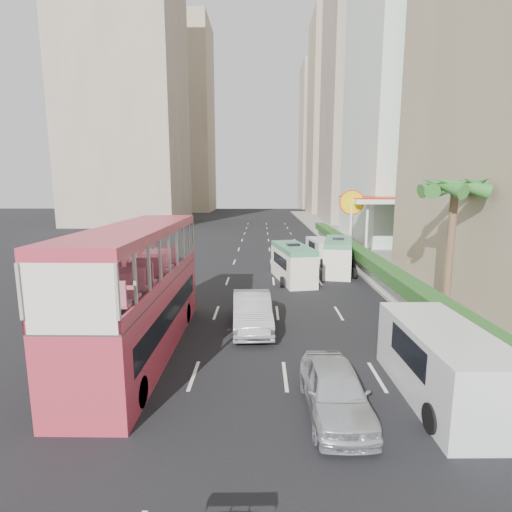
{
  "coord_description": "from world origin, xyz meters",
  "views": [
    {
      "loc": [
        -1.23,
        -14.98,
        6.57
      ],
      "look_at": [
        -1.5,
        4.0,
        3.2
      ],
      "focal_mm": 28.0,
      "sensor_mm": 36.0,
      "label": 1
    }
  ],
  "objects_px": {
    "minibus_near": "(293,263)",
    "car_silver_lane_a": "(252,328)",
    "car_silver_lane_b": "(334,413)",
    "panel_van_near": "(443,364)",
    "minibus_far": "(338,256)",
    "palm_tree": "(450,253)",
    "shell_station": "(380,226)",
    "van_asset": "(293,270)",
    "double_decker_bus": "(139,291)",
    "panel_van_far": "(322,249)"
  },
  "relations": [
    {
      "from": "car_silver_lane_a",
      "to": "shell_station",
      "type": "distance_m",
      "value": 23.54
    },
    {
      "from": "car_silver_lane_a",
      "to": "minibus_far",
      "type": "relative_size",
      "value": 0.85
    },
    {
      "from": "minibus_near",
      "to": "shell_station",
      "type": "bearing_deg",
      "value": 38.99
    },
    {
      "from": "double_decker_bus",
      "to": "minibus_far",
      "type": "height_order",
      "value": "double_decker_bus"
    },
    {
      "from": "van_asset",
      "to": "minibus_far",
      "type": "xyz_separation_m",
      "value": [
        3.32,
        -1.03,
        1.28
      ]
    },
    {
      "from": "van_asset",
      "to": "palm_tree",
      "type": "xyz_separation_m",
      "value": [
        6.58,
        -11.87,
        3.38
      ]
    },
    {
      "from": "panel_van_far",
      "to": "shell_station",
      "type": "height_order",
      "value": "shell_station"
    },
    {
      "from": "minibus_far",
      "to": "double_decker_bus",
      "type": "bearing_deg",
      "value": -113.81
    },
    {
      "from": "minibus_near",
      "to": "shell_station",
      "type": "xyz_separation_m",
      "value": [
        9.05,
        10.76,
        1.51
      ]
    },
    {
      "from": "van_asset",
      "to": "minibus_near",
      "type": "relative_size",
      "value": 0.81
    },
    {
      "from": "palm_tree",
      "to": "shell_station",
      "type": "relative_size",
      "value": 0.8
    },
    {
      "from": "car_silver_lane_a",
      "to": "shell_station",
      "type": "xyz_separation_m",
      "value": [
        11.66,
        20.26,
        2.75
      ]
    },
    {
      "from": "car_silver_lane_b",
      "to": "panel_van_near",
      "type": "bearing_deg",
      "value": 13.42
    },
    {
      "from": "panel_van_near",
      "to": "palm_tree",
      "type": "distance_m",
      "value": 8.41
    },
    {
      "from": "panel_van_near",
      "to": "panel_van_far",
      "type": "distance_m",
      "value": 23.7
    },
    {
      "from": "palm_tree",
      "to": "panel_van_far",
      "type": "bearing_deg",
      "value": 102.61
    },
    {
      "from": "double_decker_bus",
      "to": "shell_station",
      "type": "relative_size",
      "value": 1.38
    },
    {
      "from": "car_silver_lane_a",
      "to": "shell_station",
      "type": "relative_size",
      "value": 0.62
    },
    {
      "from": "minibus_near",
      "to": "palm_tree",
      "type": "relative_size",
      "value": 0.87
    },
    {
      "from": "double_decker_bus",
      "to": "palm_tree",
      "type": "height_order",
      "value": "palm_tree"
    },
    {
      "from": "panel_van_near",
      "to": "shell_station",
      "type": "relative_size",
      "value": 0.71
    },
    {
      "from": "van_asset",
      "to": "panel_van_near",
      "type": "xyz_separation_m",
      "value": [
        3.16,
        -19.22,
        1.13
      ]
    },
    {
      "from": "car_silver_lane_b",
      "to": "van_asset",
      "type": "distance_m",
      "value": 20.15
    },
    {
      "from": "car_silver_lane_a",
      "to": "van_asset",
      "type": "xyz_separation_m",
      "value": [
        2.89,
        13.14,
        0.0
      ]
    },
    {
      "from": "minibus_far",
      "to": "palm_tree",
      "type": "distance_m",
      "value": 11.51
    },
    {
      "from": "minibus_near",
      "to": "car_silver_lane_a",
      "type": "bearing_deg",
      "value": -116.33
    },
    {
      "from": "double_decker_bus",
      "to": "van_asset",
      "type": "xyz_separation_m",
      "value": [
        7.22,
        15.87,
        -2.53
      ]
    },
    {
      "from": "car_silver_lane_a",
      "to": "palm_tree",
      "type": "relative_size",
      "value": 0.77
    },
    {
      "from": "car_silver_lane_b",
      "to": "panel_van_far",
      "type": "relative_size",
      "value": 0.95
    },
    {
      "from": "minibus_far",
      "to": "panel_van_far",
      "type": "xyz_separation_m",
      "value": [
        -0.4,
        5.5,
        -0.37
      ]
    },
    {
      "from": "minibus_near",
      "to": "panel_van_near",
      "type": "height_order",
      "value": "minibus_near"
    },
    {
      "from": "car_silver_lane_a",
      "to": "minibus_far",
      "type": "height_order",
      "value": "minibus_far"
    },
    {
      "from": "minibus_near",
      "to": "palm_tree",
      "type": "distance_m",
      "value": 10.92
    },
    {
      "from": "double_decker_bus",
      "to": "panel_van_far",
      "type": "xyz_separation_m",
      "value": [
        10.14,
        20.35,
        -1.62
      ]
    },
    {
      "from": "palm_tree",
      "to": "shell_station",
      "type": "height_order",
      "value": "palm_tree"
    },
    {
      "from": "car_silver_lane_b",
      "to": "panel_van_far",
      "type": "xyz_separation_m",
      "value": [
        3.23,
        24.62,
        0.91
      ]
    },
    {
      "from": "car_silver_lane_b",
      "to": "van_asset",
      "type": "bearing_deg",
      "value": 87.57
    },
    {
      "from": "car_silver_lane_a",
      "to": "panel_van_near",
      "type": "relative_size",
      "value": 0.87
    },
    {
      "from": "double_decker_bus",
      "to": "minibus_far",
      "type": "xyz_separation_m",
      "value": [
        10.55,
        14.84,
        -1.25
      ]
    },
    {
      "from": "van_asset",
      "to": "minibus_near",
      "type": "xyz_separation_m",
      "value": [
        -0.28,
        -3.64,
        1.24
      ]
    },
    {
      "from": "double_decker_bus",
      "to": "minibus_near",
      "type": "height_order",
      "value": "double_decker_bus"
    },
    {
      "from": "panel_van_near",
      "to": "panel_van_far",
      "type": "bearing_deg",
      "value": 89.36
    },
    {
      "from": "car_silver_lane_b",
      "to": "minibus_far",
      "type": "bearing_deg",
      "value": 77.69
    },
    {
      "from": "car_silver_lane_b",
      "to": "shell_station",
      "type": "bearing_deg",
      "value": 70.03
    },
    {
      "from": "van_asset",
      "to": "shell_station",
      "type": "relative_size",
      "value": 0.57
    },
    {
      "from": "double_decker_bus",
      "to": "palm_tree",
      "type": "distance_m",
      "value": 14.39
    },
    {
      "from": "shell_station",
      "to": "palm_tree",
      "type": "bearing_deg",
      "value": -96.6
    },
    {
      "from": "panel_van_far",
      "to": "palm_tree",
      "type": "bearing_deg",
      "value": -85.12
    },
    {
      "from": "car_silver_lane_b",
      "to": "panel_van_far",
      "type": "height_order",
      "value": "panel_van_far"
    },
    {
      "from": "minibus_far",
      "to": "shell_station",
      "type": "height_order",
      "value": "shell_station"
    }
  ]
}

